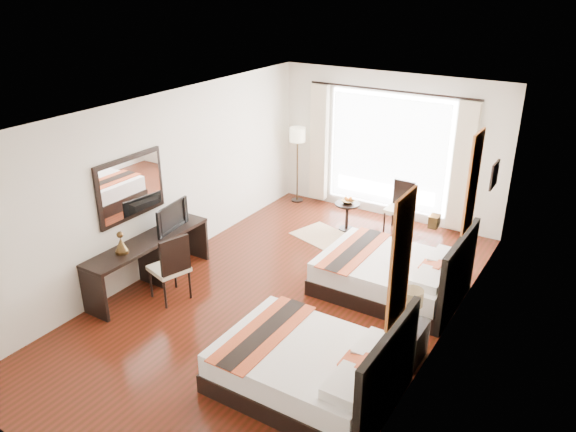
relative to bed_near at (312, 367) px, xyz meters
The scene contains 29 objects.
floor 1.96m from the bed_near, 131.75° to the left, with size 4.50×7.50×0.01m, color #3A180A.
ceiling 3.16m from the bed_near, 131.75° to the left, with size 4.50×7.50×0.02m, color white.
wall_headboard 2.05m from the bed_near, 56.62° to the left, with size 0.01×7.50×2.80m, color silver.
wall_desk 3.98m from the bed_near, 157.75° to the left, with size 0.01×7.50×2.80m, color silver.
wall_window 5.46m from the bed_near, 103.97° to the left, with size 4.50×0.01×2.80m, color silver.
wall_entry 2.86m from the bed_near, 119.34° to the right, with size 4.50×0.01×2.80m, color silver.
window_glass 5.43m from the bed_near, 104.01° to the left, with size 2.40×0.02×2.20m, color white.
sheer_curtain 5.37m from the bed_near, 104.17° to the left, with size 2.30×0.02×2.10m, color white.
drape_left 5.85m from the bed_near, 118.37° to the left, with size 0.35×0.14×2.35m, color beige.
drape_right 5.17m from the bed_near, 88.21° to the left, with size 0.35×0.14×2.35m, color beige.
art_panel_near 1.90m from the bed_near, ahead, with size 0.03×0.50×1.35m, color maroon.
art_panel_far 3.14m from the bed_near, 69.46° to the left, with size 0.03×0.50×1.35m, color maroon.
wall_sconce 2.16m from the bed_near, 50.82° to the left, with size 0.10×0.14×0.14m, color #433018.
mirror_frame 3.81m from the bed_near, 167.73° to the left, with size 0.04×1.25×0.95m, color black.
mirror_glass 3.78m from the bed_near, 167.65° to the left, with size 0.01×1.12×0.82m, color white.
bed_near is the anchor object (origin of this frame).
bed_far 2.51m from the bed_near, 90.34° to the left, with size 2.06×1.60×1.16m.
nightstand 1.32m from the bed_near, 56.88° to the left, with size 0.41×0.51×0.49m, color black.
table_lamp 1.48m from the bed_near, 59.71° to the left, with size 0.27×0.27×0.43m.
vase 1.20m from the bed_near, 52.30° to the left, with size 0.12×0.12×0.13m, color black.
console_desk 3.37m from the bed_near, 166.90° to the left, with size 0.50×2.20×0.76m, color black.
television 3.55m from the bed_near, 159.45° to the left, with size 0.77×0.10×0.44m, color black.
bronze_figurine 3.35m from the bed_near, behind, with size 0.19×0.19×0.29m, color #433018, non-canonical shape.
desk_chair 2.79m from the bed_near, 167.28° to the left, with size 0.61×0.61×1.05m.
floor_lamp 5.91m from the bed_near, 122.69° to the left, with size 0.32×0.32×1.58m.
side_table 4.47m from the bed_near, 111.24° to the left, with size 0.46×0.46×0.53m, color black.
fruit_bowl 4.47m from the bed_near, 111.16° to the left, with size 0.23×0.23×0.06m, color #433118.
window_chair 4.66m from the bed_near, 99.54° to the left, with size 0.46×0.46×0.95m.
jute_rug 4.06m from the bed_near, 115.91° to the left, with size 1.17×0.79×0.01m, color tan.
Camera 1 is at (3.81, -5.99, 4.44)m, focal length 35.00 mm.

